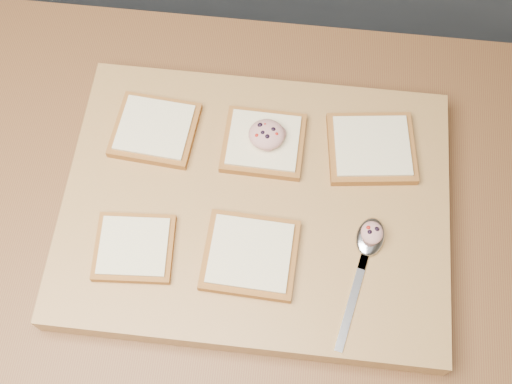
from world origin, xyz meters
TOP-DOWN VIEW (x-y plane):
  - ground at (0.00, 0.00)m, footprint 4.00×4.00m
  - island_counter at (0.00, 0.00)m, footprint 2.00×0.80m
  - cutting_board at (0.17, 0.04)m, footprint 0.56×0.42m
  - bread_far_left at (0.01, 0.13)m, footprint 0.13×0.12m
  - bread_far_center at (0.18, 0.13)m, footprint 0.12×0.11m
  - bread_far_right at (0.34, 0.14)m, footprint 0.14×0.13m
  - bread_near_left at (0.01, -0.05)m, footprint 0.11×0.11m
  - bread_near_center at (0.18, -0.05)m, footprint 0.13×0.12m
  - tuna_salad_dollop at (0.18, 0.13)m, footprint 0.05×0.05m
  - spoon at (0.34, -0.02)m, footprint 0.07×0.20m
  - spoon_salad at (0.34, -0.00)m, footprint 0.03×0.03m

SIDE VIEW (x-z plane):
  - ground at x=0.00m, z-range 0.00..0.00m
  - island_counter at x=0.00m, z-range 0.00..0.90m
  - cutting_board at x=0.17m, z-range 0.90..0.94m
  - spoon at x=0.34m, z-range 0.94..0.96m
  - bread_near_left at x=0.01m, z-range 0.94..0.96m
  - bread_far_center at x=0.18m, z-range 0.94..0.96m
  - bread_far_left at x=0.01m, z-range 0.94..0.96m
  - bread_near_center at x=0.18m, z-range 0.94..0.96m
  - bread_far_right at x=0.34m, z-range 0.94..0.96m
  - spoon_salad at x=0.34m, z-range 0.96..0.98m
  - tuna_salad_dollop at x=0.18m, z-range 0.96..0.99m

